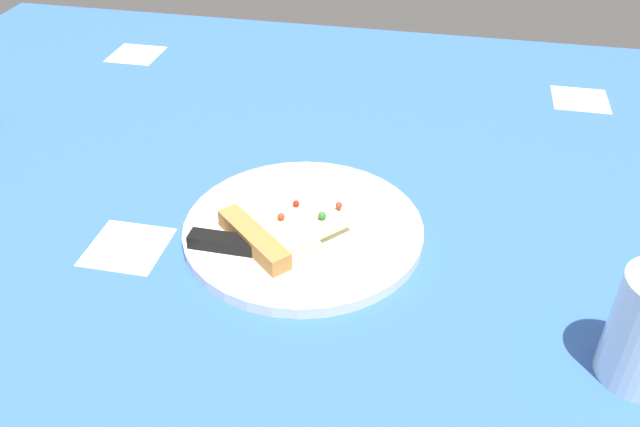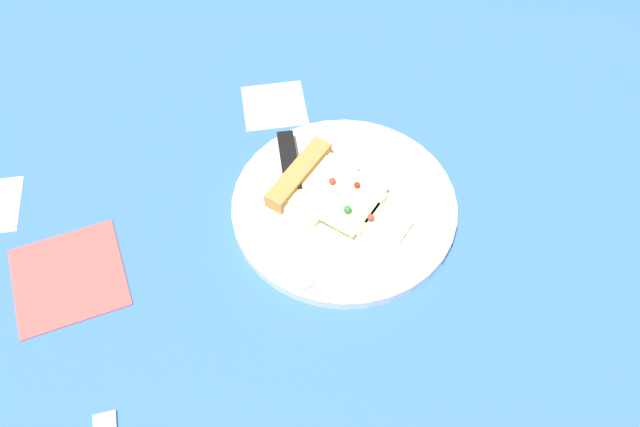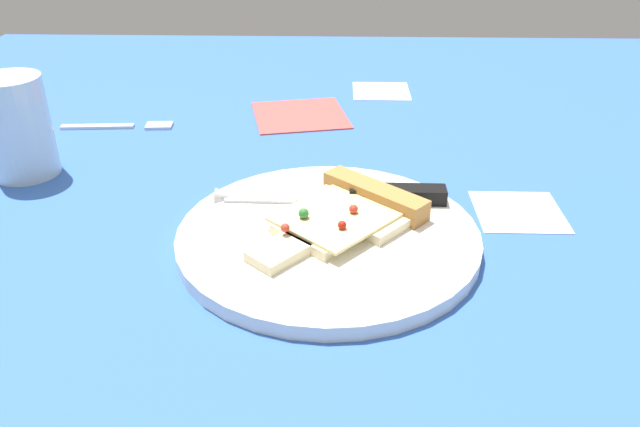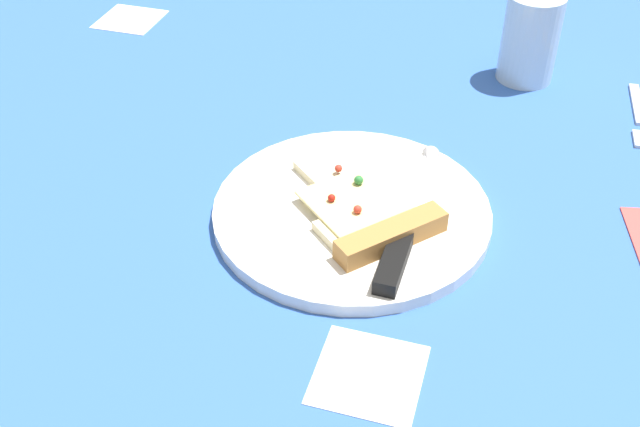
% 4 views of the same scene
% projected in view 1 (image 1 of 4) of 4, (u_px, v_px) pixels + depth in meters
% --- Properties ---
extents(ground_plane, '(1.53, 1.53, 0.03)m').
position_uv_depth(ground_plane, '(246.00, 270.00, 0.78)').
color(ground_plane, '#3360B7').
rests_on(ground_plane, ground).
extents(plate, '(0.29, 0.29, 0.01)m').
position_uv_depth(plate, '(303.00, 230.00, 0.81)').
color(plate, white).
rests_on(plate, ground_plane).
extents(pizza_slice, '(0.18, 0.17, 0.02)m').
position_uv_depth(pizza_slice, '(285.00, 227.00, 0.78)').
color(pizza_slice, beige).
rests_on(pizza_slice, plate).
extents(knife, '(0.02, 0.24, 0.02)m').
position_uv_depth(knife, '(269.00, 252.00, 0.75)').
color(knife, silver).
rests_on(knife, plate).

